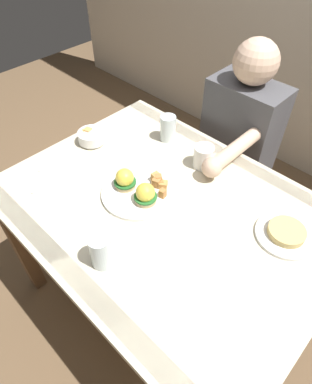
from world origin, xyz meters
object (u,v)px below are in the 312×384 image
Objects in this scene: water_glass_near at (168,130)px; diner_person at (236,143)px; dining_table at (165,224)px; fork at (39,177)px; coffee_mug at (204,156)px; water_glass_far at (101,253)px; eggs_benedict_plate at (138,189)px; side_plate at (286,233)px; fruit_bowl at (92,137)px.

diner_person is at bearing 58.85° from water_glass_near.
dining_table is 0.43m from water_glass_near.
fork is at bearing -152.55° from dining_table.
dining_table is 0.31m from coffee_mug.
water_glass_far is at bearing -83.68° from coffee_mug.
water_glass_near is at bearing 171.93° from coffee_mug.
side_plate is (0.49, 0.21, -0.01)m from eggs_benedict_plate.
water_glass_near is 0.94× the size of water_glass_far.
dining_table is at bearing 14.20° from eggs_benedict_plate.
diner_person is at bearing 98.12° from coffee_mug.
water_glass_near is at bearing 115.54° from water_glass_far.
coffee_mug is at bearing 50.52° from fork.
water_glass_far reaches higher than side_plate.
water_glass_far is at bearing -64.46° from water_glass_near.
diner_person is at bearing 53.79° from fruit_bowl.
coffee_mug is (0.07, 0.30, 0.02)m from eggs_benedict_plate.
dining_table is at bearing -154.30° from side_plate.
fruit_bowl is at bearing 95.99° from fork.
fruit_bowl is at bearing -171.36° from side_plate.
side_plate is (0.38, 0.18, 0.12)m from dining_table.
water_glass_far reaches higher than fork.
water_glass_near reaches higher than side_plate.
water_glass_far reaches higher than dining_table.
coffee_mug is 0.66m from fork.
dining_table is at bearing -81.39° from coffee_mug.
dining_table is 0.61m from diner_person.
diner_person reaches higher than fork.
diner_person reaches higher than water_glass_near.
side_plate is (0.36, 0.49, -0.04)m from water_glass_far.
water_glass_far is at bearing -126.02° from side_plate.
coffee_mug is at bearing -81.88° from diner_person.
fork is at bearing -84.01° from fruit_bowl.
eggs_benedict_plate is 2.13× the size of fork.
eggs_benedict_plate is (-0.11, -0.03, 0.13)m from dining_table.
diner_person is (0.03, 0.63, -0.12)m from eggs_benedict_plate.
eggs_benedict_plate is 0.64m from diner_person.
water_glass_far reaches higher than eggs_benedict_plate.
water_glass_near is (0.19, 0.54, 0.05)m from fork.
water_glass_near is (-0.16, 0.33, 0.02)m from eggs_benedict_plate.
fork is 1.09× the size of water_glass_near.
water_glass_near is at bearing 115.17° from eggs_benedict_plate.
diner_person is (0.37, 0.84, -0.09)m from fork.
diner_person is (-0.05, 0.33, -0.14)m from coffee_mug.
fruit_bowl is at bearing 174.09° from dining_table.
coffee_mug reaches higher than side_plate.
coffee_mug reaches higher than eggs_benedict_plate.
water_glass_near reaches higher than fruit_bowl.
fork is 0.58m from water_glass_near.
side_plate is at bearing 8.64° from fruit_bowl.
fruit_bowl is 0.88m from side_plate.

